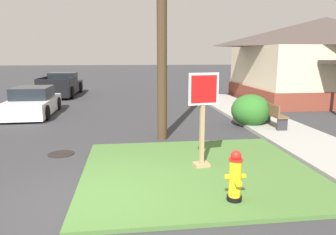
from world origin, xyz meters
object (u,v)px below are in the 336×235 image
(manhole_cover, at_px, (61,154))
(street_bench, at_px, (272,114))
(fire_hydrant, at_px, (235,177))
(parked_sedan_white, at_px, (32,103))
(pickup_truck_black, at_px, (61,86))
(stop_sign, at_px, (202,122))

(manhole_cover, height_order, street_bench, street_bench)
(fire_hydrant, height_order, parked_sedan_white, parked_sedan_white)
(parked_sedan_white, distance_m, pickup_truck_black, 7.05)
(parked_sedan_white, bearing_deg, street_bench, -23.57)
(fire_hydrant, bearing_deg, street_bench, 59.02)
(pickup_truck_black, bearing_deg, parked_sedan_white, -89.09)
(fire_hydrant, bearing_deg, manhole_cover, 137.28)
(street_bench, bearing_deg, parked_sedan_white, 156.43)
(fire_hydrant, xyz_separation_m, street_bench, (3.30, 5.49, 0.06))
(fire_hydrant, distance_m, street_bench, 6.41)
(fire_hydrant, relative_size, stop_sign, 0.43)
(parked_sedan_white, xyz_separation_m, street_bench, (9.47, -4.13, 0.04))
(manhole_cover, xyz_separation_m, pickup_truck_black, (-2.55, 13.23, 0.61))
(pickup_truck_black, xyz_separation_m, street_bench, (9.58, -11.18, -0.03))
(stop_sign, height_order, manhole_cover, stop_sign)
(stop_sign, bearing_deg, street_bench, 46.64)
(fire_hydrant, distance_m, stop_sign, 1.92)
(street_bench, bearing_deg, manhole_cover, -163.77)
(stop_sign, bearing_deg, pickup_truck_black, 112.30)
(manhole_cover, bearing_deg, stop_sign, -24.77)
(pickup_truck_black, relative_size, street_bench, 3.60)
(stop_sign, relative_size, parked_sedan_white, 0.52)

